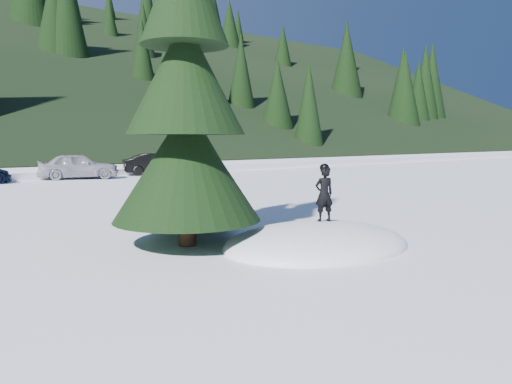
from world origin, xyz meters
TOP-DOWN VIEW (x-y plane):
  - ground at (0.00, 0.00)m, footprint 200.00×200.00m
  - snow_mound at (0.00, 0.00)m, footprint 4.48×3.52m
  - spruce_tall at (-2.20, 1.80)m, footprint 3.20×3.20m
  - spruce_short at (-1.20, 3.20)m, footprint 2.20×2.20m
  - child_skier at (0.39, 0.18)m, footprint 0.52×0.42m
  - adult_0 at (4.52, 12.36)m, footprint 1.03×1.10m
  - adult_1 at (5.45, 13.91)m, footprint 1.10×0.93m
  - car_4 at (2.39, 21.44)m, footprint 4.77×3.31m
  - car_5 at (7.51, 21.69)m, footprint 4.46×2.70m

SIDE VIEW (x-z plane):
  - ground at x=0.00m, z-range 0.00..0.00m
  - snow_mound at x=0.00m, z-range -0.48..0.48m
  - car_5 at x=7.51m, z-range 0.00..1.39m
  - car_4 at x=2.39m, z-range 0.00..1.51m
  - adult_1 at x=5.45m, z-range 0.00..1.77m
  - adult_0 at x=4.52m, z-range 0.00..1.79m
  - child_skier at x=0.39m, z-range 0.48..1.71m
  - spruce_short at x=-1.20m, z-range -0.58..4.79m
  - spruce_tall at x=-2.20m, z-range -0.98..7.62m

